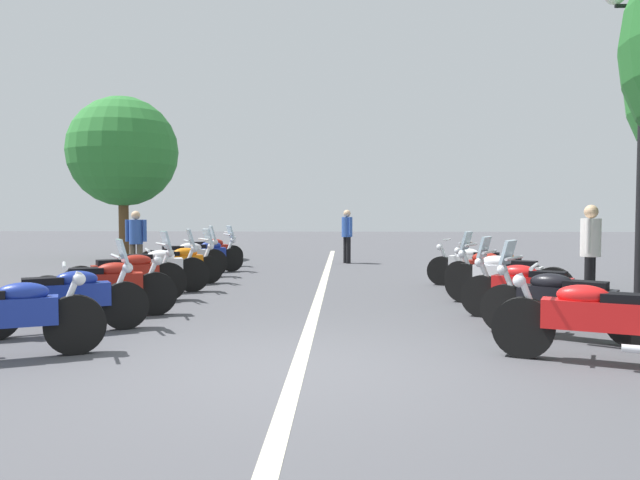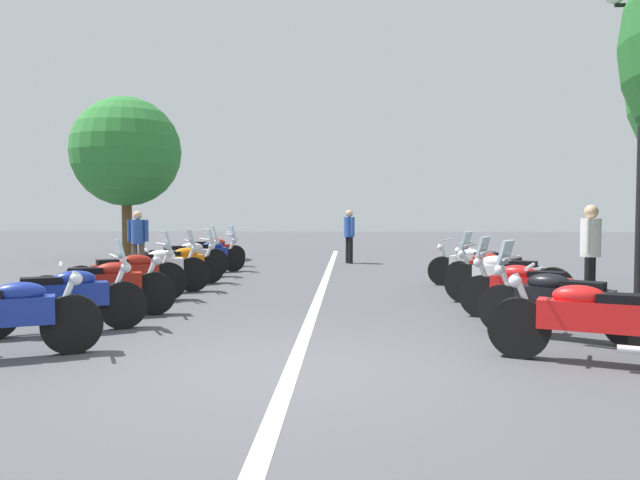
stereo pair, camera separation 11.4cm
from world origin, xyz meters
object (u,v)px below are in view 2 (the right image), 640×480
object	(u,v)px
motorcycle_left_row_2	(103,286)
motorcycle_left_row_8	(211,251)
motorcycle_left_row_1	(63,297)
motorcycle_left_row_6	(185,258)
motorcycle_left_row_4	(153,268)
bystander_0	(138,238)
motorcycle_right_row_4	(494,271)
motorcycle_right_row_2	(528,289)
motorcycle_left_row_5	(180,264)
motorcycle_right_row_3	(505,277)
motorcycle_left_row_0	(4,316)
motorcycle_right_row_0	(595,320)
bystander_1	(349,232)
motorcycle_left_row_7	(207,255)
motorcycle_right_row_1	(561,302)
motorcycle_left_row_3	(127,275)
bystander_2	(591,247)
roadside_tree_1	(126,152)
traffic_cone_0	(514,268)
motorcycle_right_row_5	(475,265)

from	to	relation	value
motorcycle_left_row_2	motorcycle_left_row_8	distance (m)	8.06
motorcycle_left_row_1	motorcycle_left_row_6	size ratio (longest dim) A/B	0.98
motorcycle_left_row_4	bystander_0	size ratio (longest dim) A/B	1.33
motorcycle_left_row_4	motorcycle_right_row_4	world-z (taller)	motorcycle_left_row_4
motorcycle_right_row_2	motorcycle_left_row_6	bearing A→B (deg)	-10.52
motorcycle_left_row_5	motorcycle_left_row_1	bearing A→B (deg)	-123.41
motorcycle_left_row_2	motorcycle_right_row_3	size ratio (longest dim) A/B	1.06
motorcycle_left_row_2	bystander_0	world-z (taller)	bystander_0
motorcycle_left_row_0	motorcycle_right_row_0	xyz separation A→B (m)	(0.03, -6.18, 0.00)
bystander_0	bystander_1	distance (m)	6.39
motorcycle_left_row_7	motorcycle_left_row_8	world-z (taller)	motorcycle_left_row_7
motorcycle_right_row_1	motorcycle_left_row_3	bearing A→B (deg)	9.97
motorcycle_left_row_5	bystander_2	size ratio (longest dim) A/B	1.05
motorcycle_left_row_0	motorcycle_right_row_3	bearing A→B (deg)	7.71
motorcycle_left_row_4	roadside_tree_1	xyz separation A→B (m)	(8.29, 3.54, 3.00)
traffic_cone_0	bystander_1	xyz separation A→B (m)	(4.46, 3.72, 0.64)
motorcycle_right_row_5	bystander_2	xyz separation A→B (m)	(-2.59, -1.34, 0.53)
motorcycle_left_row_8	bystander_0	distance (m)	2.69
motorcycle_left_row_6	motorcycle_left_row_8	xyz separation A→B (m)	(2.64, -0.01, -0.03)
motorcycle_left_row_0	bystander_1	size ratio (longest dim) A/B	1.19
motorcycle_left_row_4	motorcycle_right_row_0	world-z (taller)	motorcycle_left_row_4
traffic_cone_0	motorcycle_right_row_1	bearing A→B (deg)	170.21
motorcycle_left_row_3	motorcycle_right_row_0	xyz separation A→B (m)	(-3.96, -6.31, -0.02)
motorcycle_right_row_2	motorcycle_right_row_3	size ratio (longest dim) A/B	0.96
motorcycle_left_row_8	bystander_2	size ratio (longest dim) A/B	1.07
motorcycle_right_row_4	bystander_0	size ratio (longest dim) A/B	1.10
motorcycle_left_row_1	bystander_2	xyz separation A→B (m)	(2.56, -7.60, 0.51)
motorcycle_left_row_7	motorcycle_right_row_0	world-z (taller)	motorcycle_left_row_7
motorcycle_left_row_4	bystander_1	xyz separation A→B (m)	(6.93, -3.72, 0.45)
motorcycle_right_row_3	motorcycle_left_row_7	bearing A→B (deg)	-11.96
motorcycle_right_row_4	bystander_0	bearing A→B (deg)	12.45
motorcycle_left_row_2	bystander_0	xyz separation A→B (m)	(5.72, 1.46, 0.45)
motorcycle_left_row_0	bystander_2	size ratio (longest dim) A/B	1.14
motorcycle_left_row_3	motorcycle_right_row_0	size ratio (longest dim) A/B	0.90
motorcycle_left_row_7	roadside_tree_1	size ratio (longest dim) A/B	0.36
motorcycle_left_row_0	bystander_0	size ratio (longest dim) A/B	1.22
bystander_0	motorcycle_right_row_5	bearing A→B (deg)	-99.41
motorcycle_left_row_6	motorcycle_right_row_5	distance (m)	6.61
motorcycle_right_row_0	motorcycle_right_row_3	bearing A→B (deg)	-68.41
motorcycle_left_row_3	roadside_tree_1	distance (m)	10.60
motorcycle_left_row_3	traffic_cone_0	distance (m)	8.37
motorcycle_left_row_8	motorcycle_right_row_0	xyz separation A→B (m)	(-10.60, -6.37, 0.02)
motorcycle_right_row_3	bystander_0	world-z (taller)	bystander_0
motorcycle_left_row_2	motorcycle_left_row_4	world-z (taller)	motorcycle_left_row_4
motorcycle_left_row_7	motorcycle_left_row_8	distance (m)	1.41
motorcycle_left_row_2	motorcycle_left_row_7	xyz separation A→B (m)	(6.66, 0.00, -0.00)
motorcycle_left_row_7	motorcycle_right_row_4	size ratio (longest dim) A/B	1.08
motorcycle_right_row_4	traffic_cone_0	distance (m)	2.58
bystander_2	roadside_tree_1	distance (m)	14.98
traffic_cone_0	roadside_tree_1	world-z (taller)	roadside_tree_1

